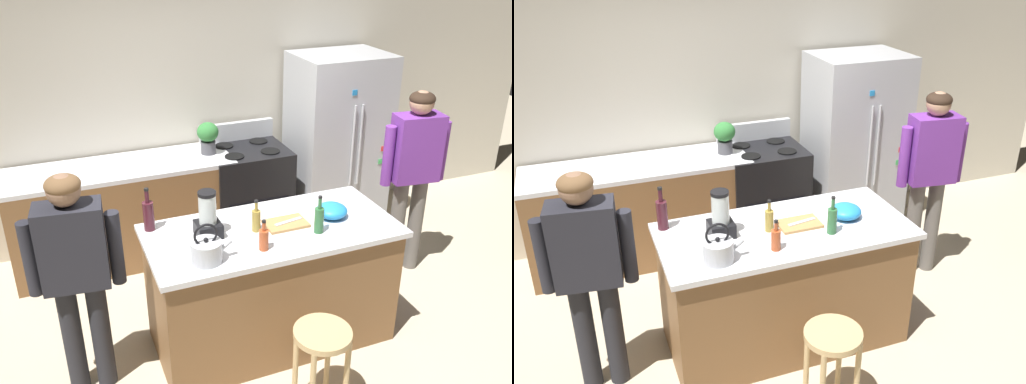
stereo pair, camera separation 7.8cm
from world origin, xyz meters
The scene contains 19 objects.
ground_plane centered at (0.00, 0.00, 0.00)m, with size 14.00×14.00×0.00m, color beige.
back_wall centered at (0.00, 1.95, 1.35)m, with size 8.00×0.10×2.70m, color beige.
kitchen_island centered at (0.00, 0.00, 0.48)m, with size 1.77×0.83×0.95m.
back_counter_run centered at (-0.80, 1.55, 0.47)m, with size 2.00×0.64×0.95m.
refrigerator centered at (1.36, 1.50, 0.89)m, with size 0.90×0.73×1.78m.
stove_range centered at (0.39, 1.52, 0.48)m, with size 0.76×0.65×1.13m.
person_by_island_left centered at (-1.32, 0.00, 0.95)m, with size 0.60×0.27×1.57m.
person_by_sink_right centered at (1.51, 0.44, 1.01)m, with size 0.60×0.27×1.67m.
bar_stool centered at (0.00, -0.78, 0.50)m, with size 0.36×0.36×0.64m.
potted_plant centered at (0.02, 1.55, 1.12)m, with size 0.20×0.20×0.30m.
blender_appliance centered at (-0.44, 0.07, 1.09)m, with size 0.17×0.17×0.33m.
bottle_wine centered at (-0.80, 0.30, 1.06)m, with size 0.08×0.08×0.32m.
bottle_vinegar centered at (-0.11, 0.01, 1.03)m, with size 0.06×0.06×0.24m.
bottle_olive_oil centered at (0.28, -0.17, 1.05)m, with size 0.07×0.07×0.28m.
bottle_cooking_sauce centered at (-0.16, -0.24, 1.02)m, with size 0.06×0.06×0.22m.
mixing_bowl centered at (0.47, 0.00, 1.00)m, with size 0.23×0.23×0.10m, color #268CD8.
tea_kettle centered at (-0.55, -0.24, 1.02)m, with size 0.28×0.20×0.27m.
cutting_board centered at (0.11, 0.01, 0.96)m, with size 0.30×0.20×0.02m, color #B7844C.
chef_knife centered at (0.13, 0.01, 0.97)m, with size 0.22×0.03×0.01m, color #B7BABF.
Camera 1 is at (-1.35, -3.08, 2.82)m, focal length 38.57 mm.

